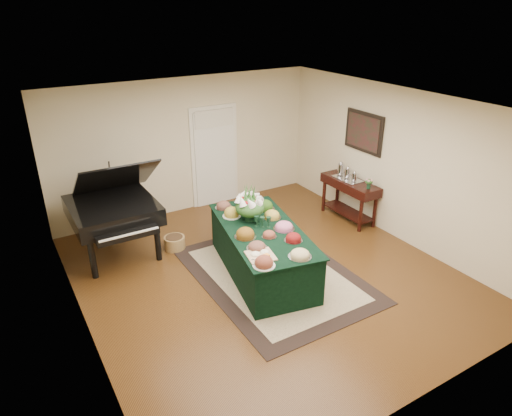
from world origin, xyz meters
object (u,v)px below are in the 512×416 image
floral_centerpiece (250,204)px  mahogany_sideboard (350,189)px  grand_piano (113,209)px  buffet_table (262,251)px

floral_centerpiece → mahogany_sideboard: floral_centerpiece is taller
floral_centerpiece → grand_piano: grand_piano is taller
buffet_table → grand_piano: size_ratio=1.49×
grand_piano → buffet_table: bearing=-44.9°
buffet_table → floral_centerpiece: 0.77m
buffet_table → mahogany_sideboard: bearing=17.8°
buffet_table → floral_centerpiece: floral_centerpiece is taller
grand_piano → mahogany_sideboard: bearing=-12.9°
grand_piano → mahogany_sideboard: (4.32, -0.99, -0.21)m
floral_centerpiece → grand_piano: bearing=141.5°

